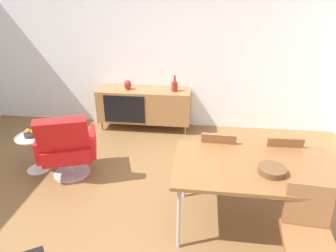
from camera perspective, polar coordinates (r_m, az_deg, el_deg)
The scene contains 13 objects.
ground_plane at distance 3.46m, azimuth -8.73°, elevation -17.08°, with size 8.32×8.32×0.00m, color brown.
wall_back at distance 5.19m, azimuth -2.18°, elevation 15.03°, with size 6.80×0.12×2.80m, color white.
sideboard at distance 5.20m, azimuth -4.63°, elevation 3.97°, with size 1.60×0.45×0.72m.
vase_cobalt at distance 5.00m, azimuth 1.28°, elevation 7.70°, with size 0.10×0.10×0.27m.
vase_sculptural_dark at distance 5.14m, azimuth -7.76°, elevation 7.85°, with size 0.12×0.12×0.16m.
dining_table at distance 3.04m, azimuth 16.60°, elevation -8.02°, with size 1.60×0.90×0.74m.
wooden_bowl_on_table at distance 2.94m, azimuth 19.40°, elevation -8.01°, with size 0.26×0.26×0.06m, color brown.
dining_chair_back_left at distance 3.59m, azimuth 9.32°, elevation -6.04°, with size 0.41×0.44×0.86m.
dining_chair_back_right at distance 3.70m, azimuth 20.32°, elevation -6.42°, with size 0.41×0.44×0.86m.
dining_chair_front_right at distance 2.84m, azimuth 25.13°, elevation -18.16°, with size 0.43×0.45×0.86m.
lounge_chair_red at distance 4.03m, azimuth -18.89°, elevation -3.57°, with size 0.85×0.82×0.95m.
side_table_round at distance 4.42m, azimuth -24.21°, elevation -4.02°, with size 0.44×0.44×0.52m.
fruit_bowl at distance 4.31m, azimuth -24.77°, elevation -1.31°, with size 0.20×0.20×0.11m.
Camera 1 is at (0.80, -2.45, 2.31)m, focal length 31.71 mm.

